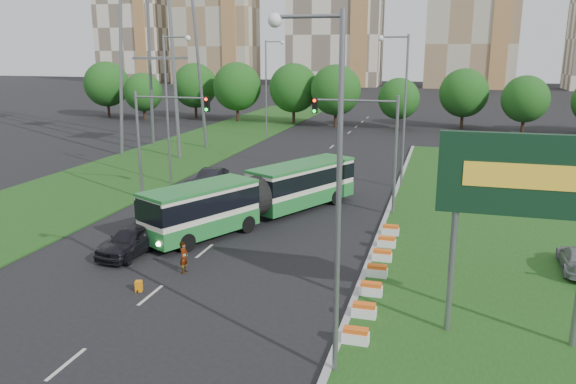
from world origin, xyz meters
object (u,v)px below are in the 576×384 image
(billboard, at_px, (524,185))
(traffic_mast_left, at_px, (158,129))
(articulated_bus, at_px, (256,195))
(car_left_far, at_px, (210,178))
(car_left_near, at_px, (132,240))
(shopping_trolley, at_px, (139,286))
(pedestrian, at_px, (184,257))
(traffic_mast_median, at_px, (372,135))

(billboard, height_order, traffic_mast_left, same)
(articulated_bus, height_order, car_left_far, articulated_bus)
(billboard, height_order, car_left_far, billboard)
(billboard, relative_size, traffic_mast_left, 1.00)
(car_left_far, bearing_deg, billboard, -45.11)
(articulated_bus, xyz_separation_m, car_left_near, (-4.43, -7.86, -0.91))
(car_left_near, bearing_deg, billboard, -7.48)
(traffic_mast_left, distance_m, shopping_trolley, 16.98)
(shopping_trolley, bearing_deg, car_left_near, 109.05)
(traffic_mast_left, xyz_separation_m, car_left_far, (1.79, 4.85, -4.60))
(billboard, distance_m, shopping_trolley, 17.03)
(articulated_bus, distance_m, shopping_trolley, 12.37)
(car_left_near, xyz_separation_m, shopping_trolley, (2.88, -4.33, -0.54))
(car_left_far, xyz_separation_m, pedestrian, (5.88, -16.94, 0.05))
(articulated_bus, xyz_separation_m, shopping_trolley, (-1.55, -12.19, -1.45))
(articulated_bus, distance_m, car_left_near, 9.07)
(articulated_bus, height_order, car_left_near, articulated_bus)
(traffic_mast_left, relative_size, car_left_near, 1.71)
(traffic_mast_median, distance_m, pedestrian, 15.75)
(traffic_mast_median, bearing_deg, car_left_near, -134.87)
(pedestrian, distance_m, shopping_trolley, 2.91)
(shopping_trolley, bearing_deg, pedestrian, 54.60)
(billboard, xyz_separation_m, car_left_near, (-18.85, 4.57, -5.37))
(traffic_mast_left, height_order, car_left_far, traffic_mast_left)
(billboard, distance_m, car_left_far, 29.28)
(billboard, relative_size, shopping_trolley, 15.50)
(pedestrian, bearing_deg, traffic_mast_left, 31.50)
(billboard, xyz_separation_m, shopping_trolley, (-15.97, 0.24, -5.91))
(pedestrian, relative_size, shopping_trolley, 3.10)
(traffic_mast_median, bearing_deg, car_left_far, 163.94)
(traffic_mast_median, xyz_separation_m, car_left_far, (-13.36, 3.85, -4.60))
(billboard, bearing_deg, articulated_bus, 139.24)
(shopping_trolley, bearing_deg, traffic_mast_median, 47.03)
(articulated_bus, bearing_deg, billboard, -13.77)
(traffic_mast_median, height_order, articulated_bus, traffic_mast_median)
(car_left_far, height_order, pedestrian, pedestrian)
(traffic_mast_median, xyz_separation_m, articulated_bus, (-6.95, -3.57, -3.65))
(billboard, xyz_separation_m, pedestrian, (-14.96, 2.91, -5.36))
(articulated_bus, bearing_deg, car_left_near, -92.42)
(car_left_far, relative_size, pedestrian, 2.85)
(car_left_near, relative_size, shopping_trolley, 9.06)
(shopping_trolley, bearing_deg, traffic_mast_left, 99.65)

